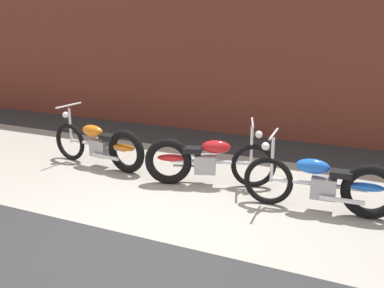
# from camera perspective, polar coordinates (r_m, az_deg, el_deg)

# --- Properties ---
(ground_plane) EXTENTS (80.00, 80.00, 0.00)m
(ground_plane) POSITION_cam_1_polar(r_m,az_deg,el_deg) (5.26, -5.76, -12.21)
(ground_plane) COLOR #2D2D30
(sidewalk_slab) EXTENTS (36.00, 3.50, 0.01)m
(sidewalk_slab) POSITION_cam_1_polar(r_m,az_deg,el_deg) (6.68, 1.82, -5.73)
(sidewalk_slab) COLOR #9E998E
(sidewalk_slab) RESTS_ON ground
(brick_building_wall) EXTENTS (36.00, 0.50, 4.57)m
(brick_building_wall) POSITION_cam_1_polar(r_m,az_deg,el_deg) (9.48, 10.33, 14.67)
(brick_building_wall) COLOR brown
(brick_building_wall) RESTS_ON ground
(motorcycle_orange) EXTENTS (2.00, 0.61, 1.03)m
(motorcycle_orange) POSITION_cam_1_polar(r_m,az_deg,el_deg) (7.60, -11.44, -0.16)
(motorcycle_orange) COLOR black
(motorcycle_orange) RESTS_ON ground
(motorcycle_red) EXTENTS (1.93, 0.86, 1.03)m
(motorcycle_red) POSITION_cam_1_polar(r_m,az_deg,el_deg) (6.67, 1.08, -2.14)
(motorcycle_red) COLOR black
(motorcycle_red) RESTS_ON ground
(motorcycle_blue) EXTENTS (2.01, 0.58, 1.03)m
(motorcycle_blue) POSITION_cam_1_polar(r_m,az_deg,el_deg) (6.00, 17.53, -5.06)
(motorcycle_blue) COLOR black
(motorcycle_blue) RESTS_ON ground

